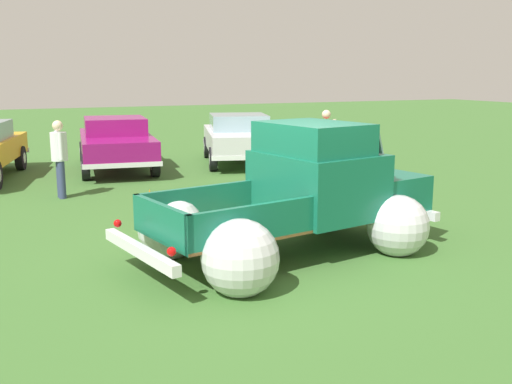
{
  "coord_description": "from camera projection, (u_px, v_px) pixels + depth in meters",
  "views": [
    {
      "loc": [
        -3.87,
        -7.48,
        2.63
      ],
      "look_at": [
        0.0,
        0.93,
        0.78
      ],
      "focal_mm": 41.89,
      "sensor_mm": 36.0,
      "label": 1
    }
  ],
  "objects": [
    {
      "name": "show_car_2",
      "position": [
        239.0,
        137.0,
        17.59
      ],
      "size": [
        3.04,
        4.58,
        1.43
      ],
      "rotation": [
        0.0,
        0.0,
        -1.86
      ],
      "color": "black",
      "rests_on": "ground"
    },
    {
      "name": "spectator_1",
      "position": [
        326.0,
        138.0,
        15.36
      ],
      "size": [
        0.53,
        0.43,
        1.7
      ],
      "rotation": [
        0.0,
        0.0,
        1.24
      ],
      "color": "navy",
      "rests_on": "ground"
    },
    {
      "name": "show_car_1",
      "position": [
        116.0,
        141.0,
        16.36
      ],
      "size": [
        2.49,
        4.65,
        1.43
      ],
      "rotation": [
        0.0,
        0.0,
        -1.71
      ],
      "color": "black",
      "rests_on": "ground"
    },
    {
      "name": "vintage_pickup_truck",
      "position": [
        304.0,
        202.0,
        8.84
      ],
      "size": [
        4.88,
        3.39,
        1.96
      ],
      "rotation": [
        0.0,
        0.0,
        0.18
      ],
      "color": "black",
      "rests_on": "ground"
    },
    {
      "name": "spectator_0",
      "position": [
        59.0,
        154.0,
        12.62
      ],
      "size": [
        0.36,
        0.53,
        1.66
      ],
      "rotation": [
        0.0,
        0.0,
        3.21
      ],
      "color": "navy",
      "rests_on": "ground"
    },
    {
      "name": "lane_cone_0",
      "position": [
        150.0,
        207.0,
        10.53
      ],
      "size": [
        0.36,
        0.36,
        0.63
      ],
      "color": "black",
      "rests_on": "ground"
    },
    {
      "name": "ground_plane",
      "position": [
        282.0,
        255.0,
        8.77
      ],
      "size": [
        80.0,
        80.0,
        0.0
      ],
      "primitive_type": "plane",
      "color": "#3D6B2D"
    }
  ]
}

